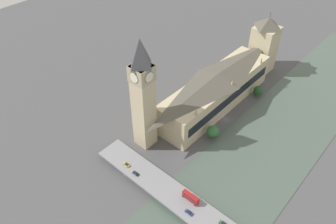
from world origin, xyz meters
The scene contains 13 objects.
ground_plane centered at (0.00, 0.00, 0.00)m, with size 600.00×600.00×0.00m, color #4C4C4F.
river_water centered at (-34.93, 0.00, 0.15)m, with size 57.86×360.00×0.30m, color #47564C.
parliament_hall centered at (15.56, -8.00, 13.95)m, with size 25.59×103.59×28.05m.
clock_tower centered at (27.16, 53.21, 40.08)m, with size 12.02×12.02×75.13m.
victoria_tower centered at (15.62, -72.87, 23.25)m, with size 18.14×18.14×50.49m.
road_bridge centered at (-34.93, 74.69, 3.59)m, with size 147.72×16.14×4.47m.
double_decker_bus_lead centered at (-24.53, 71.43, 7.07)m, with size 10.03×2.47×4.72m.
car_northbound_lead centered at (18.73, 77.69, 5.15)m, with size 4.01×1.81×1.33m.
car_northbound_mid centered at (10.00, 78.66, 5.08)m, with size 4.04×1.77×1.22m.
car_northbound_tail centered at (-28.90, 78.07, 5.14)m, with size 4.42×1.76×1.32m.
car_southbound_lead centered at (-45.95, 71.64, 5.20)m, with size 4.53×1.88×1.46m.
tree_embankment_near centered at (-3.29, 21.38, 5.70)m, with size 8.08×8.08×9.75m.
tree_embankment_mid centered at (-2.70, -38.22, 5.15)m, with size 7.15×7.15×8.73m.
Camera 1 is at (-83.37, 155.63, 155.07)m, focal length 35.00 mm.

